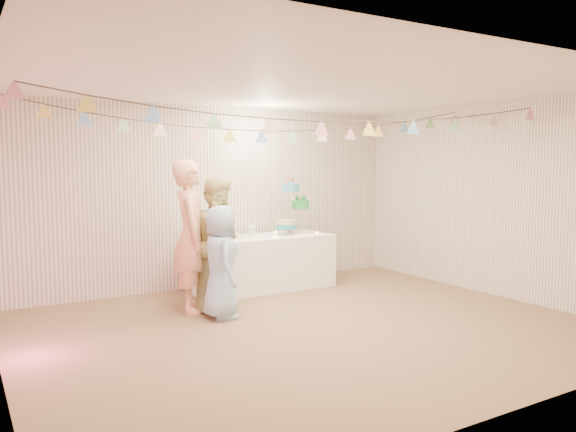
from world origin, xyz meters
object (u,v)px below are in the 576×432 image
table (262,263)px  cake_stand (293,208)px  person_child (221,262)px  person_adult_a (191,236)px  person_adult_b (220,243)px

table → cake_stand: 0.94m
table → person_child: size_ratio=1.54×
person_child → cake_stand: bearing=-43.8°
person_adult_a → person_child: (0.18, -0.45, -0.26)m
person_child → person_adult_a: bearing=33.7°
table → cake_stand: (0.55, 0.05, 0.75)m
cake_stand → person_adult_a: bearing=-159.3°
person_adult_b → person_adult_a: bearing=134.1°
table → cake_stand: bearing=5.2°
table → person_child: person_child is taller
cake_stand → person_child: size_ratio=0.59×
cake_stand → table: bearing=-174.8°
table → person_adult_b: size_ratio=1.24×
person_adult_a → person_adult_b: 0.37m
person_adult_b → person_child: (-0.17, -0.40, -0.16)m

